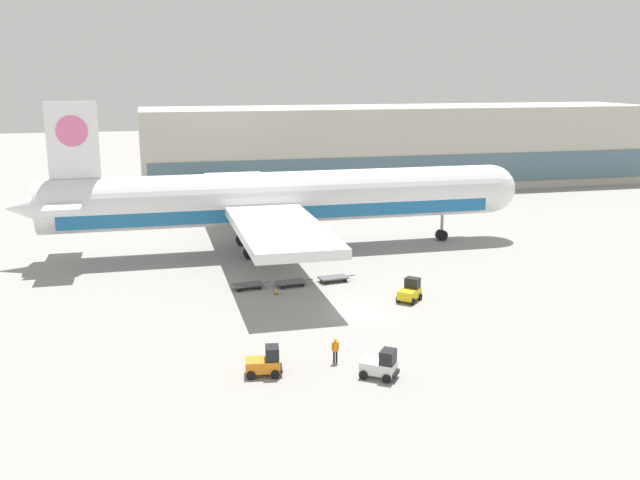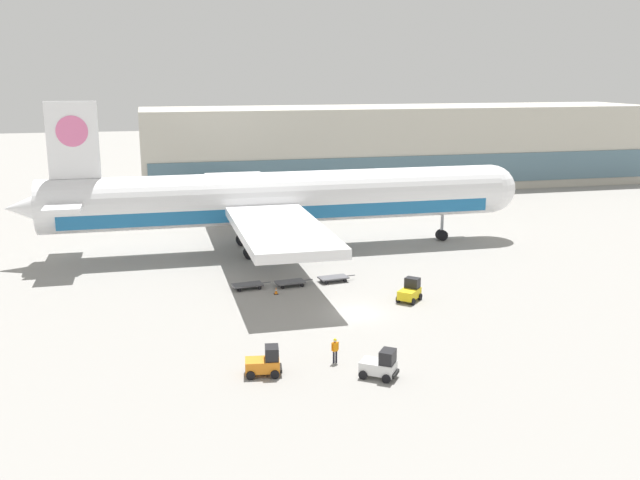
# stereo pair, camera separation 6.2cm
# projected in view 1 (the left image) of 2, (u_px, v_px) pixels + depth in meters

# --- Properties ---
(ground_plane) EXTENTS (400.00, 400.00, 0.00)m
(ground_plane) POSITION_uv_depth(u_px,v_px,m) (356.00, 313.00, 60.37)
(ground_plane) COLOR gray
(terminal_building) EXTENTS (90.00, 18.20, 14.00)m
(terminal_building) POSITION_uv_depth(u_px,v_px,m) (400.00, 146.00, 126.72)
(terminal_building) COLOR #BCB7A8
(terminal_building) RESTS_ON ground_plane
(airplane_main) EXTENTS (58.04, 48.01, 17.00)m
(airplane_main) POSITION_uv_depth(u_px,v_px,m) (274.00, 200.00, 80.30)
(airplane_main) COLOR white
(airplane_main) RESTS_ON ground_plane
(baggage_tug_foreground) EXTENTS (2.62, 1.93, 2.00)m
(baggage_tug_foreground) POSITION_uv_depth(u_px,v_px,m) (265.00, 362.00, 47.90)
(baggage_tug_foreground) COLOR orange
(baggage_tug_foreground) RESTS_ON ground_plane
(baggage_tug_mid) EXTENTS (2.72, 2.75, 2.00)m
(baggage_tug_mid) POSITION_uv_depth(u_px,v_px,m) (410.00, 291.00, 63.45)
(baggage_tug_mid) COLOR yellow
(baggage_tug_mid) RESTS_ON ground_plane
(baggage_tug_far) EXTENTS (2.81, 2.62, 2.00)m
(baggage_tug_far) POSITION_uv_depth(u_px,v_px,m) (381.00, 365.00, 47.48)
(baggage_tug_far) COLOR silver
(baggage_tug_far) RESTS_ON ground_plane
(baggage_dolly_lead) EXTENTS (3.77, 1.87, 0.48)m
(baggage_dolly_lead) POSITION_uv_depth(u_px,v_px,m) (248.00, 285.00, 66.97)
(baggage_dolly_lead) COLOR #56565B
(baggage_dolly_lead) RESTS_ON ground_plane
(baggage_dolly_second) EXTENTS (3.77, 1.87, 0.48)m
(baggage_dolly_second) POSITION_uv_depth(u_px,v_px,m) (290.00, 282.00, 67.83)
(baggage_dolly_second) COLOR #56565B
(baggage_dolly_second) RESTS_ON ground_plane
(baggage_dolly_third) EXTENTS (3.77, 1.87, 0.48)m
(baggage_dolly_third) POSITION_uv_depth(u_px,v_px,m) (333.00, 278.00, 69.30)
(baggage_dolly_third) COLOR #56565B
(baggage_dolly_third) RESTS_ON ground_plane
(ground_crew_near) EXTENTS (0.56, 0.29, 1.83)m
(ground_crew_near) POSITION_uv_depth(u_px,v_px,m) (335.00, 348.00, 49.81)
(ground_crew_near) COLOR black
(ground_crew_near) RESTS_ON ground_plane
(traffic_cone_near) EXTENTS (0.40, 0.40, 0.68)m
(traffic_cone_near) POSITION_uv_depth(u_px,v_px,m) (276.00, 291.00, 65.39)
(traffic_cone_near) COLOR black
(traffic_cone_near) RESTS_ON ground_plane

